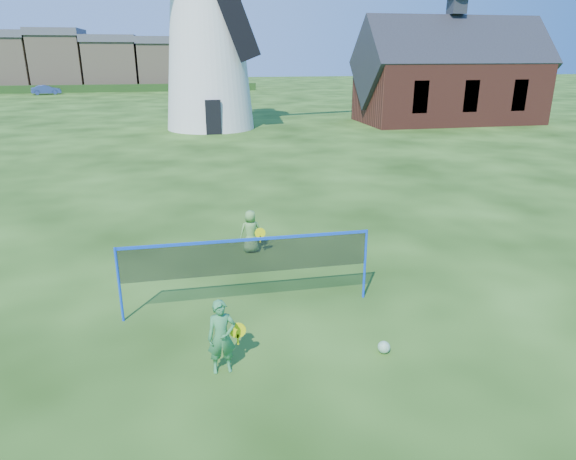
% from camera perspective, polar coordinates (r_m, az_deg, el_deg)
% --- Properties ---
extents(ground, '(220.00, 220.00, 0.00)m').
position_cam_1_polar(ground, '(10.74, -0.51, -8.52)').
color(ground, black).
rests_on(ground, ground).
extents(windmill, '(14.37, 6.02, 18.81)m').
position_cam_1_polar(windmill, '(36.60, -9.14, 21.10)').
color(windmill, white).
rests_on(windmill, ground).
extents(chapel, '(13.74, 6.66, 11.62)m').
position_cam_1_polar(chapel, '(41.60, 17.74, 15.98)').
color(chapel, brown).
rests_on(chapel, ground).
extents(badminton_net, '(5.05, 0.05, 1.55)m').
position_cam_1_polar(badminton_net, '(10.18, -4.60, -3.11)').
color(badminton_net, blue).
rests_on(badminton_net, ground).
extents(player_girl, '(0.66, 0.36, 1.28)m').
position_cam_1_polar(player_girl, '(8.49, -7.46, -11.83)').
color(player_girl, '#358549').
rests_on(player_girl, ground).
extents(player_boy, '(0.65, 0.44, 1.14)m').
position_cam_1_polar(player_boy, '(13.38, -4.22, -0.16)').
color(player_boy, '#5F9A4A').
rests_on(player_boy, ground).
extents(play_ball, '(0.22, 0.22, 0.22)m').
position_cam_1_polar(play_ball, '(9.31, 10.73, -12.82)').
color(play_ball, green).
rests_on(play_ball, ground).
extents(terraced_houses, '(58.60, 8.40, 8.32)m').
position_cam_1_polar(terraced_houses, '(83.96, -27.35, 16.49)').
color(terraced_houses, tan).
rests_on(terraced_houses, ground).
extents(hedge, '(62.00, 0.80, 1.00)m').
position_cam_1_polar(hedge, '(78.10, -27.55, 13.85)').
color(hedge, '#193814').
rests_on(hedge, ground).
extents(car_right, '(3.73, 1.94, 1.17)m').
position_cam_1_polar(car_right, '(74.57, -25.55, 14.04)').
color(car_right, navy).
rests_on(car_right, ground).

